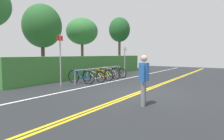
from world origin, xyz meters
name	(u,v)px	position (x,y,z in m)	size (l,w,h in m)	color
ground_plane	(138,94)	(0.00, 0.00, -0.03)	(37.26, 13.85, 0.05)	#232628
centre_line_yellow_inner	(139,93)	(0.00, -0.08, 0.00)	(33.53, 0.10, 0.00)	gold
centre_line_yellow_outer	(136,93)	(0.00, 0.08, 0.00)	(33.53, 0.10, 0.00)	gold
bike_lane_stripe_white	(86,87)	(0.00, 2.77, 0.00)	(33.53, 0.12, 0.00)	white
bike_rack	(101,71)	(2.53, 3.75, 0.58)	(4.58, 0.05, 0.77)	#9EA0A5
bicycle_0	(81,77)	(0.78, 3.80, 0.37)	(0.46, 1.80, 0.79)	black
bicycle_1	(94,76)	(1.66, 3.61, 0.32)	(0.46, 1.68, 0.69)	black
bicycle_2	(102,75)	(2.53, 3.66, 0.33)	(0.46, 1.74, 0.70)	black
bicycle_3	(110,73)	(3.43, 3.67, 0.37)	(0.46, 1.77, 0.78)	black
bicycle_4	(117,73)	(4.31, 3.65, 0.33)	(0.46, 1.63, 0.71)	black
pedestrian	(144,77)	(-1.68, -1.01, 0.89)	(0.47, 0.32, 1.57)	slate
sign_post_near	(60,56)	(-0.66, 3.81, 1.51)	(0.36, 0.06, 2.54)	gray
sign_post_far	(125,58)	(5.61, 3.77, 1.31)	(0.36, 0.10, 2.16)	gray
hedge_backdrop	(91,66)	(4.03, 5.76, 0.73)	(13.53, 1.08, 1.46)	#387533
tree_mid	(42,26)	(1.51, 7.90, 3.50)	(2.61, 2.61, 4.98)	#473323
tree_far_right	(82,32)	(4.87, 7.31, 3.42)	(2.54, 2.54, 4.50)	brown
tree_extra	(119,30)	(9.49, 6.57, 3.96)	(2.06, 2.06, 5.19)	brown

